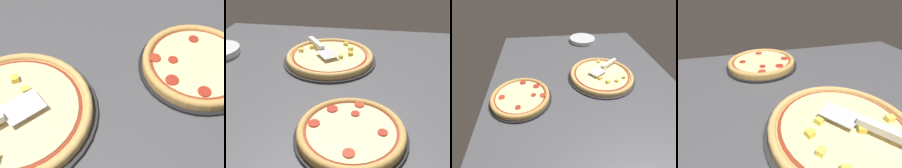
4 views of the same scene
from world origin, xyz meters
The scene contains 5 objects.
ground_plane centered at (0.00, 0.00, -1.80)cm, with size 148.45×116.06×3.60cm, color #4C4C51.
pizza_pan_front centered at (3.94, -11.96, 0.50)cm, with size 42.20×42.20×1.00cm, color #2D2D30.
pizza_front centered at (3.94, -11.98, 2.42)cm, with size 39.67×39.67×3.66cm.
pizza_pan_back centered at (-11.17, 37.77, 0.50)cm, with size 33.89×33.89×1.00cm, color black.
pizza_back centered at (-11.16, 37.75, 2.47)cm, with size 31.86×31.86×2.93cm.
Camera 1 is at (49.61, 11.33, 67.49)cm, focal length 50.00 mm.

